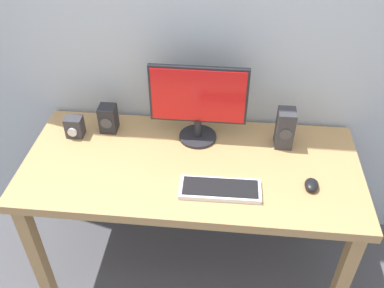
{
  "coord_description": "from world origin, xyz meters",
  "views": [
    {
      "loc": [
        0.16,
        -1.55,
        2.16
      ],
      "look_at": [
        0.0,
        0.0,
        0.9
      ],
      "focal_mm": 39.63,
      "sensor_mm": 36.0,
      "label": 1
    }
  ],
  "objects": [
    {
      "name": "speaker_right",
      "position": [
        0.46,
        0.19,
        0.88
      ],
      "size": [
        0.09,
        0.1,
        0.21
      ],
      "color": "#333338",
      "rests_on": "desk"
    },
    {
      "name": "mouse",
      "position": [
        0.57,
        -0.12,
        0.8
      ],
      "size": [
        0.07,
        0.1,
        0.04
      ],
      "primitive_type": "ellipsoid",
      "rotation": [
        0.0,
        0.0,
        -0.12
      ],
      "color": "black",
      "rests_on": "desk"
    },
    {
      "name": "desk",
      "position": [
        0.0,
        0.0,
        0.69
      ],
      "size": [
        1.66,
        0.75,
        0.78
      ],
      "color": "tan",
      "rests_on": "ground_plane"
    },
    {
      "name": "audio_controller",
      "position": [
        -0.63,
        0.16,
        0.83
      ],
      "size": [
        0.09,
        0.08,
        0.11
      ],
      "color": "#333338",
      "rests_on": "desk"
    },
    {
      "name": "monitor",
      "position": [
        0.01,
        0.21,
        1.0
      ],
      "size": [
        0.49,
        0.2,
        0.41
      ],
      "color": "#232328",
      "rests_on": "desk"
    },
    {
      "name": "speaker_left",
      "position": [
        -0.47,
        0.23,
        0.85
      ],
      "size": [
        0.09,
        0.09,
        0.15
      ],
      "color": "#232328",
      "rests_on": "desk"
    },
    {
      "name": "keyboard_primary",
      "position": [
        0.15,
        -0.18,
        0.79
      ],
      "size": [
        0.37,
        0.15,
        0.03
      ],
      "color": "silver",
      "rests_on": "desk"
    },
    {
      "name": "ground_plane",
      "position": [
        0.0,
        0.0,
        0.0
      ],
      "size": [
        6.0,
        6.0,
        0.0
      ],
      "primitive_type": "plane",
      "color": "#4C4C51"
    }
  ]
}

